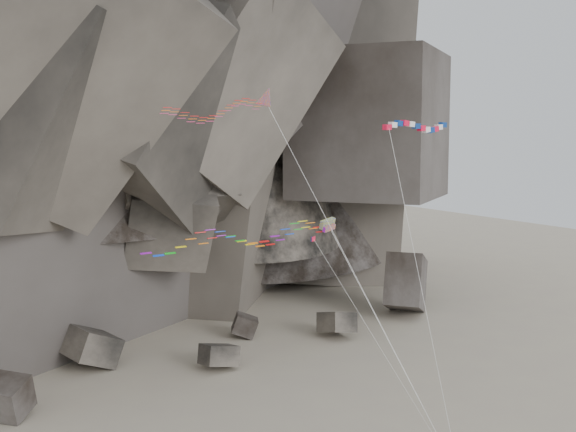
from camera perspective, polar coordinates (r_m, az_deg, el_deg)
headland at (r=115.45m, az=-19.80°, el=14.17°), size 110.00×70.00×84.00m
boulder_field at (r=84.86m, az=-13.03°, el=-10.22°), size 79.74×17.81×10.44m
delta_kite at (r=48.65m, az=-6.02°, el=8.33°), size 20.35×9.48×29.46m
banner_kite at (r=58.30m, az=10.20°, el=6.73°), size 7.76×7.17×27.07m
parafoil_kite at (r=48.71m, az=-4.17°, el=-1.65°), size 22.70×7.71×20.04m
pennant_kite at (r=55.84m, az=4.51°, el=-5.90°), size 7.22×9.44×18.17m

